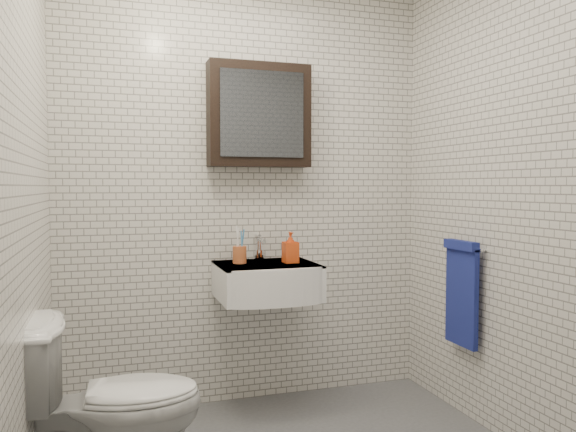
% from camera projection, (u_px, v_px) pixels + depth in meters
% --- Properties ---
extents(room_shell, '(2.22, 2.02, 2.51)m').
position_uv_depth(room_shell, '(304.00, 144.00, 2.39)').
color(room_shell, silver).
rests_on(room_shell, ground).
extents(washbasin, '(0.55, 0.50, 0.20)m').
position_uv_depth(washbasin, '(269.00, 281.00, 3.14)').
color(washbasin, white).
rests_on(washbasin, room_shell).
extents(faucet, '(0.06, 0.20, 0.15)m').
position_uv_depth(faucet, '(259.00, 249.00, 3.32)').
color(faucet, silver).
rests_on(faucet, washbasin).
extents(mirror_cabinet, '(0.60, 0.15, 0.60)m').
position_uv_depth(mirror_cabinet, '(259.00, 115.00, 3.27)').
color(mirror_cabinet, black).
rests_on(mirror_cabinet, room_shell).
extents(towel_rail, '(0.09, 0.30, 0.58)m').
position_uv_depth(towel_rail, '(462.00, 289.00, 3.08)').
color(towel_rail, silver).
rests_on(towel_rail, room_shell).
extents(toothbrush_cup, '(0.09, 0.09, 0.21)m').
position_uv_depth(toothbrush_cup, '(240.00, 254.00, 3.18)').
color(toothbrush_cup, '#B8592E').
rests_on(toothbrush_cup, washbasin).
extents(soap_bottle, '(0.08, 0.09, 0.18)m').
position_uv_depth(soap_bottle, '(290.00, 247.00, 3.20)').
color(soap_bottle, '#F94E1A').
rests_on(soap_bottle, washbasin).
extents(toilet, '(0.76, 0.46, 0.76)m').
position_uv_depth(toilet, '(111.00, 404.00, 2.33)').
color(toilet, white).
rests_on(toilet, ground).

